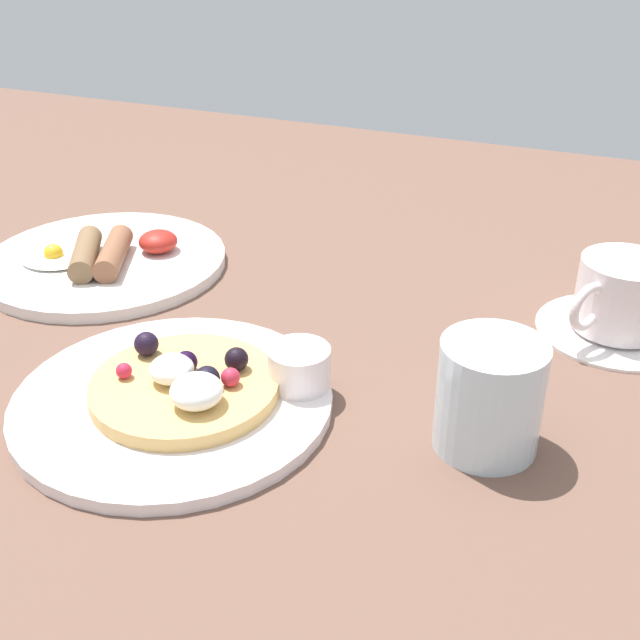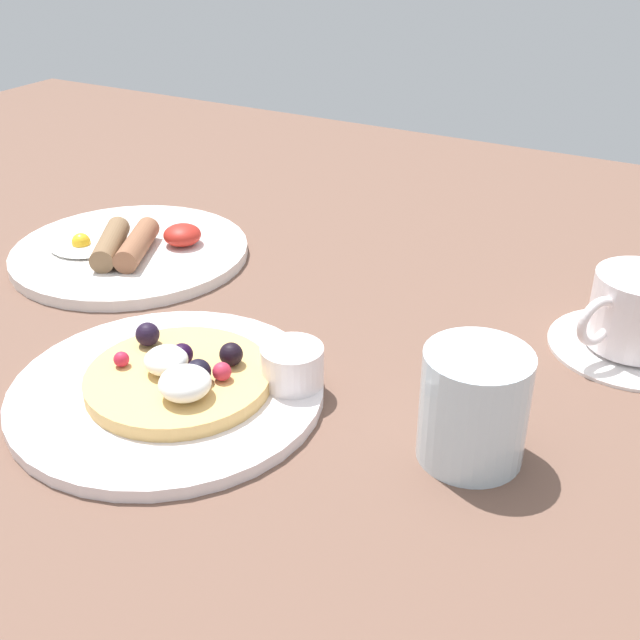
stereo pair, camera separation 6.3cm
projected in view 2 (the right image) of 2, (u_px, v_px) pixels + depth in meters
The scene contains 9 objects.
ground_plane at pixel (274, 376), 68.36cm from camera, with size 198.59×142.37×3.00cm, color brown.
pancake_plate at pixel (168, 391), 62.68cm from camera, with size 24.81×24.81×1.05cm, color white.
pancake_with_berries at pixel (179, 376), 61.77cm from camera, with size 14.65×14.65×3.56cm.
syrup_ramekin at pixel (292, 365), 62.05cm from camera, with size 4.98×4.98×3.20cm.
breakfast_plate at pixel (131, 252), 85.94cm from camera, with size 25.33×25.33×1.20cm, color white.
fried_breakfast at pixel (128, 242), 84.11cm from camera, with size 14.36×12.54×2.68cm.
coffee_saucer at pixel (631, 346), 69.24cm from camera, with size 14.16×14.16×0.61cm, color white.
coffee_cup at pixel (638, 309), 67.39cm from camera, with size 8.11×10.53×6.48cm.
water_glass at pixel (474, 406), 54.57cm from camera, with size 7.54×7.54×8.39cm, color silver.
Camera 2 is at (31.58, -48.13, 35.90)cm, focal length 44.46 mm.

